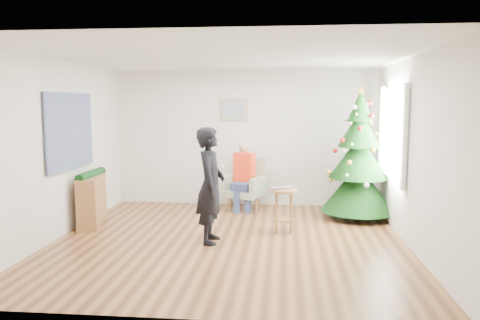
# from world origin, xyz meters

# --- Properties ---
(floor) EXTENTS (5.00, 5.00, 0.00)m
(floor) POSITION_xyz_m (0.00, 0.00, 0.00)
(floor) COLOR brown
(floor) RESTS_ON ground
(ceiling) EXTENTS (5.00, 5.00, 0.00)m
(ceiling) POSITION_xyz_m (0.00, 0.00, 2.60)
(ceiling) COLOR white
(ceiling) RESTS_ON wall_back
(wall_back) EXTENTS (5.00, 0.00, 5.00)m
(wall_back) POSITION_xyz_m (0.00, 2.50, 1.30)
(wall_back) COLOR silver
(wall_back) RESTS_ON floor
(wall_front) EXTENTS (5.00, 0.00, 5.00)m
(wall_front) POSITION_xyz_m (0.00, -2.50, 1.30)
(wall_front) COLOR silver
(wall_front) RESTS_ON floor
(wall_left) EXTENTS (0.00, 5.00, 5.00)m
(wall_left) POSITION_xyz_m (-2.50, 0.00, 1.30)
(wall_left) COLOR silver
(wall_left) RESTS_ON floor
(wall_right) EXTENTS (0.00, 5.00, 5.00)m
(wall_right) POSITION_xyz_m (2.50, 0.00, 1.30)
(wall_right) COLOR silver
(wall_right) RESTS_ON floor
(window_panel) EXTENTS (0.04, 1.30, 1.40)m
(window_panel) POSITION_xyz_m (2.47, 1.00, 1.50)
(window_panel) COLOR white
(window_panel) RESTS_ON wall_right
(curtains) EXTENTS (0.05, 1.75, 1.50)m
(curtains) POSITION_xyz_m (2.44, 1.00, 1.50)
(curtains) COLOR white
(curtains) RESTS_ON wall_right
(christmas_tree) EXTENTS (1.25, 1.25, 2.26)m
(christmas_tree) POSITION_xyz_m (2.04, 1.57, 1.02)
(christmas_tree) COLOR #3F2816
(christmas_tree) RESTS_ON floor
(stool) EXTENTS (0.45, 0.45, 0.67)m
(stool) POSITION_xyz_m (0.78, 0.53, 0.34)
(stool) COLOR brown
(stool) RESTS_ON floor
(laptop) EXTENTS (0.44, 0.39, 0.03)m
(laptop) POSITION_xyz_m (0.78, 0.53, 0.68)
(laptop) COLOR silver
(laptop) RESTS_ON stool
(armchair) EXTENTS (0.83, 0.82, 0.96)m
(armchair) POSITION_xyz_m (0.06, 2.06, 0.35)
(armchair) COLOR gray
(armchair) RESTS_ON floor
(seated_person) EXTENTS (0.48, 0.61, 1.25)m
(seated_person) POSITION_xyz_m (0.03, 2.01, 0.64)
(seated_person) COLOR navy
(seated_person) RESTS_ON armchair
(standing_man) EXTENTS (0.41, 0.61, 1.64)m
(standing_man) POSITION_xyz_m (-0.25, -0.10, 0.82)
(standing_man) COLOR black
(standing_man) RESTS_ON floor
(game_controller) EXTENTS (0.04, 0.13, 0.04)m
(game_controller) POSITION_xyz_m (-0.07, -0.13, 1.09)
(game_controller) COLOR white
(game_controller) RESTS_ON standing_man
(console) EXTENTS (0.51, 1.04, 0.80)m
(console) POSITION_xyz_m (-2.33, 0.69, 0.40)
(console) COLOR brown
(console) RESTS_ON floor
(garland) EXTENTS (0.14, 0.90, 0.14)m
(garland) POSITION_xyz_m (-2.33, 0.69, 0.82)
(garland) COLOR black
(garland) RESTS_ON console
(tapestry) EXTENTS (0.03, 1.50, 1.15)m
(tapestry) POSITION_xyz_m (-2.46, 0.30, 1.55)
(tapestry) COLOR black
(tapestry) RESTS_ON wall_left
(framed_picture) EXTENTS (0.52, 0.05, 0.42)m
(framed_picture) POSITION_xyz_m (-0.20, 2.46, 1.85)
(framed_picture) COLOR tan
(framed_picture) RESTS_ON wall_back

